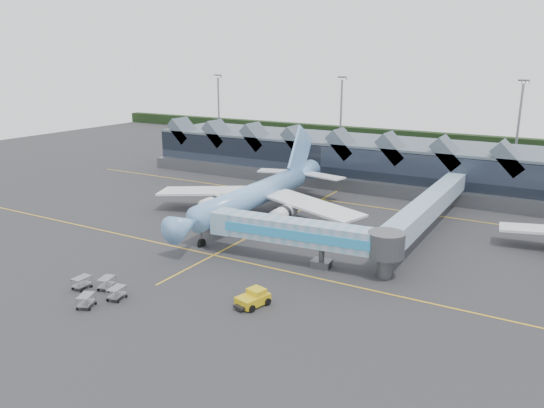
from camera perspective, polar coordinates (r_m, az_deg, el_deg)
The scene contains 10 objects.
ground at distance 82.35m, azimuth -2.99°, elevation -3.81°, with size 260.00×260.00×0.00m, color #2A2A2C.
taxi_stripes at distance 90.44m, azimuth 0.48°, elevation -2.02°, with size 120.00×60.00×0.01m.
tree_line_far at distance 181.85m, azimuth 16.45°, elevation 6.81°, with size 260.00×4.00×4.00m, color black.
terminal at distance 124.08m, azimuth 7.06°, elevation 4.95°, with size 90.00×22.25×12.52m.
light_masts at distance 130.42m, azimuth 20.63°, elevation 7.98°, with size 132.40×42.56×22.45m.
main_airliner at distance 92.22m, azimuth -1.49°, elevation 1.13°, with size 40.09×46.06×14.81m.
jet_bridge at distance 70.86m, azimuth 4.53°, elevation -3.41°, with size 27.12×6.35×6.15m.
fuel_truck at distance 89.79m, azimuth -4.74°, elevation -1.00°, with size 3.42×9.69×3.22m.
pushback_tug at distance 60.85m, azimuth -2.05°, elevation -10.12°, with size 3.39×4.52×1.84m.
baggage_carts at distance 66.26m, azimuth -18.21°, elevation -8.71°, with size 7.45×7.10×1.50m.
Camera 1 is at (42.84, -64.96, 26.94)m, focal length 35.00 mm.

